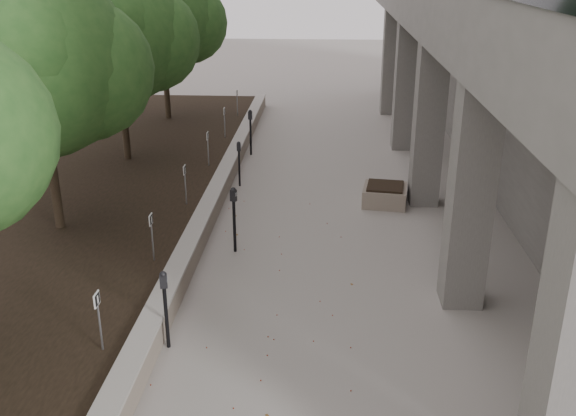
% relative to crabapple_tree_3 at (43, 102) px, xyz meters
% --- Properties ---
extents(retaining_wall, '(0.39, 26.00, 0.50)m').
position_rel_crabapple_tree_3_xyz_m(retaining_wall, '(2.97, 1.00, -2.87)').
color(retaining_wall, gray).
rests_on(retaining_wall, ground).
extents(planting_bed, '(7.00, 26.00, 0.40)m').
position_rel_crabapple_tree_3_xyz_m(planting_bed, '(-0.70, 1.00, -2.92)').
color(planting_bed, black).
rests_on(planting_bed, ground).
extents(crabapple_tree_3, '(4.60, 4.00, 5.44)m').
position_rel_crabapple_tree_3_xyz_m(crabapple_tree_3, '(0.00, 0.00, 0.00)').
color(crabapple_tree_3, '#275420').
rests_on(crabapple_tree_3, planting_bed).
extents(crabapple_tree_4, '(4.60, 4.00, 5.44)m').
position_rel_crabapple_tree_3_xyz_m(crabapple_tree_4, '(0.00, 5.00, 0.00)').
color(crabapple_tree_4, '#275420').
rests_on(crabapple_tree_4, planting_bed).
extents(crabapple_tree_5, '(4.60, 4.00, 5.44)m').
position_rel_crabapple_tree_3_xyz_m(crabapple_tree_5, '(0.00, 10.00, 0.00)').
color(crabapple_tree_5, '#275420').
rests_on(crabapple_tree_5, planting_bed).
extents(parking_sign_3, '(0.04, 0.22, 0.96)m').
position_rel_crabapple_tree_3_xyz_m(parking_sign_3, '(2.45, -4.50, -2.24)').
color(parking_sign_3, black).
rests_on(parking_sign_3, planting_bed).
extents(parking_sign_4, '(0.04, 0.22, 0.96)m').
position_rel_crabapple_tree_3_xyz_m(parking_sign_4, '(2.45, -1.50, -2.24)').
color(parking_sign_4, black).
rests_on(parking_sign_4, planting_bed).
extents(parking_sign_5, '(0.04, 0.22, 0.96)m').
position_rel_crabapple_tree_3_xyz_m(parking_sign_5, '(2.45, 1.50, -2.24)').
color(parking_sign_5, black).
rests_on(parking_sign_5, planting_bed).
extents(parking_sign_6, '(0.04, 0.22, 0.96)m').
position_rel_crabapple_tree_3_xyz_m(parking_sign_6, '(2.45, 4.50, -2.24)').
color(parking_sign_6, black).
rests_on(parking_sign_6, planting_bed).
extents(parking_sign_7, '(0.04, 0.22, 0.96)m').
position_rel_crabapple_tree_3_xyz_m(parking_sign_7, '(2.45, 7.50, -2.24)').
color(parking_sign_7, black).
rests_on(parking_sign_7, planting_bed).
extents(parking_sign_8, '(0.04, 0.22, 0.96)m').
position_rel_crabapple_tree_3_xyz_m(parking_sign_8, '(2.45, 10.50, -2.24)').
color(parking_sign_8, black).
rests_on(parking_sign_8, planting_bed).
extents(parking_meter_2, '(0.15, 0.12, 1.36)m').
position_rel_crabapple_tree_3_xyz_m(parking_meter_2, '(3.25, -3.79, -2.44)').
color(parking_meter_2, black).
rests_on(parking_meter_2, ground).
extents(parking_meter_3, '(0.17, 0.15, 1.45)m').
position_rel_crabapple_tree_3_xyz_m(parking_meter_3, '(3.83, -0.17, -2.39)').
color(parking_meter_3, black).
rests_on(parking_meter_3, ground).
extents(parking_meter_4, '(0.13, 0.10, 1.26)m').
position_rel_crabapple_tree_3_xyz_m(parking_meter_4, '(3.38, 3.97, -2.49)').
color(parking_meter_4, black).
rests_on(parking_meter_4, ground).
extents(parking_meter_5, '(0.15, 0.11, 1.45)m').
position_rel_crabapple_tree_3_xyz_m(parking_meter_5, '(3.36, 6.90, -2.40)').
color(parking_meter_5, black).
rests_on(parking_meter_5, ground).
extents(planter_back, '(1.21, 1.21, 0.50)m').
position_rel_crabapple_tree_3_xyz_m(planter_back, '(7.23, 2.85, -2.87)').
color(planter_back, gray).
rests_on(planter_back, ground).
extents(berry_scatter, '(3.30, 14.10, 0.02)m').
position_rel_crabapple_tree_3_xyz_m(berry_scatter, '(4.70, -3.00, -3.11)').
color(berry_scatter, maroon).
rests_on(berry_scatter, ground).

